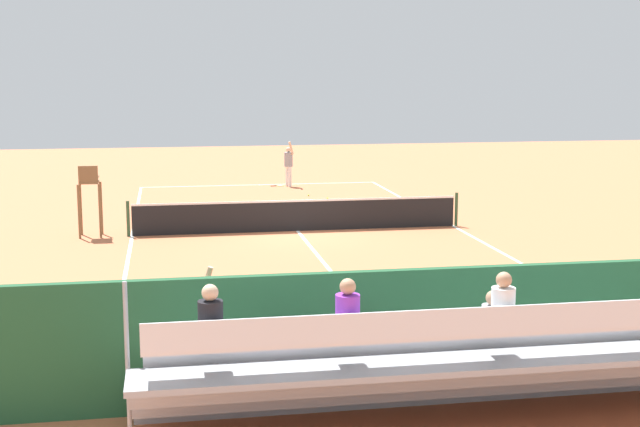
{
  "coord_description": "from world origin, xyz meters",
  "views": [
    {
      "loc": [
        3.95,
        26.47,
        4.99
      ],
      "look_at": [
        0.0,
        4.0,
        1.2
      ],
      "focal_mm": 49.56,
      "sensor_mm": 36.0,
      "label": 1
    }
  ],
  "objects_px": {
    "tennis_net": "(297,215)",
    "bleacher_stand": "(456,365)",
    "tennis_racket": "(279,186)",
    "courtside_bench": "(540,339)",
    "tennis_ball_far": "(327,198)",
    "equipment_bag": "(417,371)",
    "line_judge": "(203,326)",
    "tennis_player": "(288,163)",
    "umpire_chair": "(89,193)",
    "tennis_ball_near": "(309,195)"
  },
  "relations": [
    {
      "from": "tennis_racket",
      "to": "tennis_net",
      "type": "bearing_deg",
      "value": 85.69
    },
    {
      "from": "umpire_chair",
      "to": "tennis_player",
      "type": "relative_size",
      "value": 1.11
    },
    {
      "from": "tennis_net",
      "to": "tennis_racket",
      "type": "xyz_separation_m",
      "value": [
        -0.79,
        -10.47,
        -0.49
      ]
    },
    {
      "from": "line_judge",
      "to": "tennis_player",
      "type": "bearing_deg",
      "value": -101.14
    },
    {
      "from": "tennis_net",
      "to": "courtside_bench",
      "type": "height_order",
      "value": "tennis_net"
    },
    {
      "from": "equipment_bag",
      "to": "tennis_net",
      "type": "bearing_deg",
      "value": -90.34
    },
    {
      "from": "tennis_ball_far",
      "to": "line_judge",
      "type": "height_order",
      "value": "line_judge"
    },
    {
      "from": "tennis_racket",
      "to": "courtside_bench",
      "type": "bearing_deg",
      "value": 93.09
    },
    {
      "from": "equipment_bag",
      "to": "line_judge",
      "type": "height_order",
      "value": "line_judge"
    },
    {
      "from": "tennis_player",
      "to": "tennis_net",
      "type": "bearing_deg",
      "value": 83.56
    },
    {
      "from": "tennis_ball_far",
      "to": "equipment_bag",
      "type": "bearing_deg",
      "value": 83.67
    },
    {
      "from": "tennis_net",
      "to": "umpire_chair",
      "type": "relative_size",
      "value": 4.81
    },
    {
      "from": "tennis_player",
      "to": "line_judge",
      "type": "bearing_deg",
      "value": 78.86
    },
    {
      "from": "equipment_bag",
      "to": "tennis_ball_near",
      "type": "height_order",
      "value": "equipment_bag"
    },
    {
      "from": "courtside_bench",
      "to": "tennis_player",
      "type": "xyz_separation_m",
      "value": [
        0.91,
        -23.52,
        0.46
      ]
    },
    {
      "from": "umpire_chair",
      "to": "tennis_racket",
      "type": "distance_m",
      "value": 12.53
    },
    {
      "from": "bleacher_stand",
      "to": "courtside_bench",
      "type": "xyz_separation_m",
      "value": [
        -2.17,
        -2.11,
        -0.4
      ]
    },
    {
      "from": "bleacher_stand",
      "to": "equipment_bag",
      "type": "distance_m",
      "value": 2.13
    },
    {
      "from": "courtside_bench",
      "to": "tennis_racket",
      "type": "bearing_deg",
      "value": -86.91
    },
    {
      "from": "line_judge",
      "to": "tennis_racket",
      "type": "bearing_deg",
      "value": -100.17
    },
    {
      "from": "courtside_bench",
      "to": "tennis_player",
      "type": "bearing_deg",
      "value": -87.78
    },
    {
      "from": "tennis_net",
      "to": "tennis_racket",
      "type": "relative_size",
      "value": 17.62
    },
    {
      "from": "tennis_ball_far",
      "to": "bleacher_stand",
      "type": "bearing_deg",
      "value": 84.17
    },
    {
      "from": "tennis_player",
      "to": "line_judge",
      "type": "distance_m",
      "value": 23.83
    },
    {
      "from": "tennis_net",
      "to": "bleacher_stand",
      "type": "distance_m",
      "value": 15.39
    },
    {
      "from": "tennis_ball_far",
      "to": "tennis_player",
      "type": "bearing_deg",
      "value": -75.92
    },
    {
      "from": "umpire_chair",
      "to": "courtside_bench",
      "type": "height_order",
      "value": "umpire_chair"
    },
    {
      "from": "umpire_chair",
      "to": "tennis_ball_near",
      "type": "distance_m",
      "value": 10.61
    },
    {
      "from": "umpire_chair",
      "to": "equipment_bag",
      "type": "bearing_deg",
      "value": 114.3
    },
    {
      "from": "bleacher_stand",
      "to": "tennis_racket",
      "type": "height_order",
      "value": "bleacher_stand"
    },
    {
      "from": "bleacher_stand",
      "to": "umpire_chair",
      "type": "distance_m",
      "value": 16.7
    },
    {
      "from": "tennis_net",
      "to": "tennis_racket",
      "type": "distance_m",
      "value": 10.51
    },
    {
      "from": "tennis_net",
      "to": "tennis_racket",
      "type": "bearing_deg",
      "value": -94.31
    },
    {
      "from": "bleacher_stand",
      "to": "tennis_net",
      "type": "bearing_deg",
      "value": -90.39
    },
    {
      "from": "umpire_chair",
      "to": "tennis_ball_far",
      "type": "distance_m",
      "value": 10.49
    },
    {
      "from": "line_judge",
      "to": "courtside_bench",
      "type": "bearing_deg",
      "value": 178.58
    },
    {
      "from": "tennis_player",
      "to": "tennis_ball_near",
      "type": "height_order",
      "value": "tennis_player"
    },
    {
      "from": "tennis_player",
      "to": "tennis_ball_near",
      "type": "bearing_deg",
      "value": 97.31
    },
    {
      "from": "tennis_net",
      "to": "umpire_chair",
      "type": "xyz_separation_m",
      "value": [
        6.2,
        -0.15,
        0.81
      ]
    },
    {
      "from": "umpire_chair",
      "to": "tennis_racket",
      "type": "xyz_separation_m",
      "value": [
        -6.99,
        -10.32,
        -1.3
      ]
    },
    {
      "from": "bleacher_stand",
      "to": "umpire_chair",
      "type": "xyz_separation_m",
      "value": [
        6.1,
        -15.54,
        0.36
      ]
    },
    {
      "from": "line_judge",
      "to": "tennis_ball_near",
      "type": "bearing_deg",
      "value": -103.7
    },
    {
      "from": "tennis_player",
      "to": "equipment_bag",
      "type": "bearing_deg",
      "value": 87.01
    },
    {
      "from": "tennis_net",
      "to": "tennis_player",
      "type": "relative_size",
      "value": 5.35
    },
    {
      "from": "tennis_ball_near",
      "to": "line_judge",
      "type": "height_order",
      "value": "line_judge"
    },
    {
      "from": "bleacher_stand",
      "to": "tennis_racket",
      "type": "bearing_deg",
      "value": -91.98
    },
    {
      "from": "tennis_net",
      "to": "equipment_bag",
      "type": "xyz_separation_m",
      "value": [
        0.08,
        13.4,
        -0.32
      ]
    },
    {
      "from": "tennis_player",
      "to": "tennis_ball_far",
      "type": "bearing_deg",
      "value": 104.08
    },
    {
      "from": "tennis_net",
      "to": "line_judge",
      "type": "relative_size",
      "value": 5.35
    },
    {
      "from": "umpire_chair",
      "to": "line_judge",
      "type": "bearing_deg",
      "value": 101.7
    }
  ]
}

